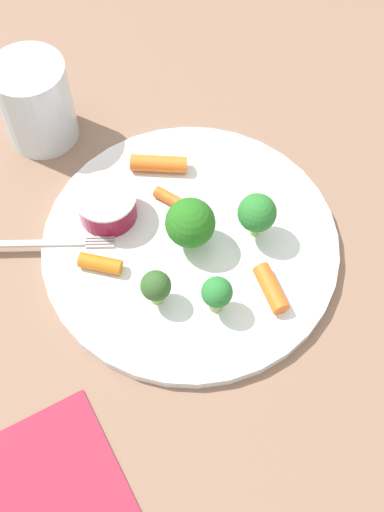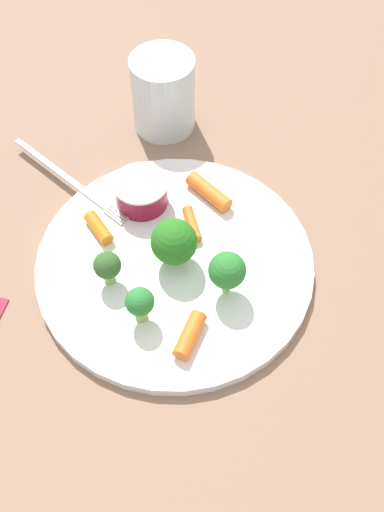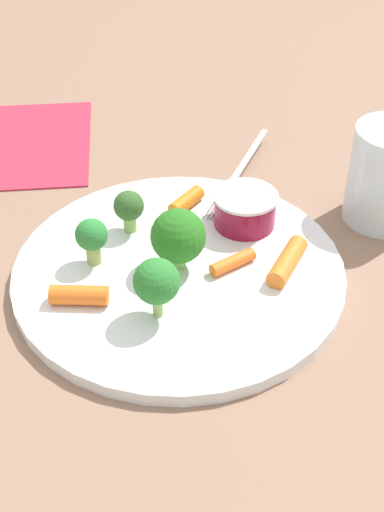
{
  "view_description": "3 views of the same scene",
  "coord_description": "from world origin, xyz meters",
  "px_view_note": "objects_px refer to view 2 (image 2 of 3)",
  "views": [
    {
      "loc": [
        -0.24,
        -0.22,
        0.56
      ],
      "look_at": [
        -0.01,
        -0.01,
        0.02
      ],
      "focal_mm": 45.82,
      "sensor_mm": 36.0,
      "label": 1
    },
    {
      "loc": [
        -0.01,
        -0.36,
        0.54
      ],
      "look_at": [
        0.02,
        -0.0,
        0.02
      ],
      "focal_mm": 43.41,
      "sensor_mm": 36.0,
      "label": 2
    },
    {
      "loc": [
        0.42,
        -0.18,
        0.39
      ],
      "look_at": [
        -0.0,
        0.01,
        0.02
      ],
      "focal_mm": 47.76,
      "sensor_mm": 36.0,
      "label": 3
    }
  ],
  "objects_px": {
    "carrot_stick_1": "(209,192)",
    "broccoli_floret_3": "(107,266)",
    "broccoli_floret_1": "(227,271)",
    "broccoli_floret_0": "(140,303)",
    "carrot_stick_0": "(99,228)",
    "fork": "(70,181)",
    "carrot_stick_3": "(190,335)",
    "drinking_glass": "(160,94)",
    "plate": "(175,263)",
    "broccoli_floret_2": "(172,243)",
    "carrot_stick_2": "(192,224)",
    "sauce_cup": "(141,192)"
  },
  "relations": [
    {
      "from": "broccoli_floret_3",
      "to": "carrot_stick_0",
      "type": "height_order",
      "value": "broccoli_floret_3"
    },
    {
      "from": "carrot_stick_3",
      "to": "drinking_glass",
      "type": "relative_size",
      "value": 0.5
    },
    {
      "from": "broccoli_floret_0",
      "to": "broccoli_floret_3",
      "type": "relative_size",
      "value": 1.07
    },
    {
      "from": "broccoli_floret_3",
      "to": "fork",
      "type": "xyz_separation_m",
      "value": [
        -0.05,
        0.14,
        -0.02
      ]
    },
    {
      "from": "sauce_cup",
      "to": "carrot_stick_0",
      "type": "height_order",
      "value": "sauce_cup"
    },
    {
      "from": "broccoli_floret_1",
      "to": "drinking_glass",
      "type": "xyz_separation_m",
      "value": [
        -0.05,
        0.26,
        0.0
      ]
    },
    {
      "from": "plate",
      "to": "carrot_stick_3",
      "type": "bearing_deg",
      "value": -84.46
    },
    {
      "from": "broccoli_floret_3",
      "to": "drinking_glass",
      "type": "bearing_deg",
      "value": 75.01
    },
    {
      "from": "broccoli_floret_0",
      "to": "broccoli_floret_3",
      "type": "distance_m",
      "value": 0.05
    },
    {
      "from": "plate",
      "to": "sauce_cup",
      "type": "distance_m",
      "value": 0.09
    },
    {
      "from": "sauce_cup",
      "to": "carrot_stick_1",
      "type": "xyz_separation_m",
      "value": [
        0.07,
        0.0,
        -0.01
      ]
    },
    {
      "from": "broccoli_floret_1",
      "to": "drinking_glass",
      "type": "bearing_deg",
      "value": 101.53
    },
    {
      "from": "broccoli_floret_2",
      "to": "carrot_stick_1",
      "type": "relative_size",
      "value": 0.98
    },
    {
      "from": "sauce_cup",
      "to": "drinking_glass",
      "type": "bearing_deg",
      "value": 78.38
    },
    {
      "from": "sauce_cup",
      "to": "broccoli_floret_3",
      "type": "relative_size",
      "value": 1.45
    },
    {
      "from": "broccoli_floret_1",
      "to": "carrot_stick_3",
      "type": "distance_m",
      "value": 0.07
    },
    {
      "from": "fork",
      "to": "plate",
      "type": "bearing_deg",
      "value": -46.34
    },
    {
      "from": "broccoli_floret_0",
      "to": "broccoli_floret_1",
      "type": "relative_size",
      "value": 0.81
    },
    {
      "from": "broccoli_floret_2",
      "to": "carrot_stick_0",
      "type": "bearing_deg",
      "value": 149.85
    },
    {
      "from": "broccoli_floret_1",
      "to": "carrot_stick_3",
      "type": "bearing_deg",
      "value": -127.3
    },
    {
      "from": "fork",
      "to": "broccoli_floret_3",
      "type": "bearing_deg",
      "value": -71.78
    },
    {
      "from": "broccoli_floret_1",
      "to": "broccoli_floret_3",
      "type": "distance_m",
      "value": 0.12
    },
    {
      "from": "broccoli_floret_1",
      "to": "drinking_glass",
      "type": "distance_m",
      "value": 0.26
    },
    {
      "from": "sauce_cup",
      "to": "carrot_stick_2",
      "type": "distance_m",
      "value": 0.07
    },
    {
      "from": "plate",
      "to": "carrot_stick_2",
      "type": "bearing_deg",
      "value": 63.16
    },
    {
      "from": "broccoli_floret_3",
      "to": "carrot_stick_1",
      "type": "height_order",
      "value": "broccoli_floret_3"
    },
    {
      "from": "plate",
      "to": "broccoli_floret_1",
      "type": "xyz_separation_m",
      "value": [
        0.05,
        -0.04,
        0.04
      ]
    },
    {
      "from": "broccoli_floret_2",
      "to": "carrot_stick_1",
      "type": "height_order",
      "value": "broccoli_floret_2"
    },
    {
      "from": "carrot_stick_3",
      "to": "drinking_glass",
      "type": "distance_m",
      "value": 0.31
    },
    {
      "from": "plate",
      "to": "carrot_stick_0",
      "type": "bearing_deg",
      "value": 151.31
    },
    {
      "from": "broccoli_floret_1",
      "to": "carrot_stick_1",
      "type": "relative_size",
      "value": 0.94
    },
    {
      "from": "sauce_cup",
      "to": "broccoli_floret_2",
      "type": "xyz_separation_m",
      "value": [
        0.03,
        -0.08,
        0.02
      ]
    },
    {
      "from": "sauce_cup",
      "to": "fork",
      "type": "relative_size",
      "value": 0.43
    },
    {
      "from": "carrot_stick_1",
      "to": "fork",
      "type": "bearing_deg",
      "value": 167.54
    },
    {
      "from": "broccoli_floret_3",
      "to": "carrot_stick_2",
      "type": "bearing_deg",
      "value": 34.89
    },
    {
      "from": "sauce_cup",
      "to": "carrot_stick_0",
      "type": "relative_size",
      "value": 1.48
    },
    {
      "from": "broccoli_floret_1",
      "to": "broccoli_floret_2",
      "type": "distance_m",
      "value": 0.06
    },
    {
      "from": "broccoli_floret_1",
      "to": "broccoli_floret_3",
      "type": "height_order",
      "value": "broccoli_floret_1"
    },
    {
      "from": "broccoli_floret_1",
      "to": "carrot_stick_0",
      "type": "height_order",
      "value": "broccoli_floret_1"
    },
    {
      "from": "broccoli_floret_1",
      "to": "fork",
      "type": "relative_size",
      "value": 0.39
    },
    {
      "from": "carrot_stick_2",
      "to": "broccoli_floret_2",
      "type": "bearing_deg",
      "value": -118.88
    },
    {
      "from": "plate",
      "to": "fork",
      "type": "distance_m",
      "value": 0.16
    },
    {
      "from": "broccoli_floret_2",
      "to": "broccoli_floret_0",
      "type": "bearing_deg",
      "value": -117.85
    },
    {
      "from": "plate",
      "to": "fork",
      "type": "bearing_deg",
      "value": 133.66
    },
    {
      "from": "broccoli_floret_1",
      "to": "broccoli_floret_2",
      "type": "height_order",
      "value": "broccoli_floret_2"
    },
    {
      "from": "plate",
      "to": "broccoli_floret_0",
      "type": "xyz_separation_m",
      "value": [
        -0.04,
        -0.06,
        0.03
      ]
    },
    {
      "from": "carrot_stick_1",
      "to": "broccoli_floret_3",
      "type": "bearing_deg",
      "value": -136.91
    },
    {
      "from": "carrot_stick_2",
      "to": "fork",
      "type": "xyz_separation_m",
      "value": [
        -0.13,
        0.08,
        -0.0
      ]
    },
    {
      "from": "plate",
      "to": "broccoli_floret_0",
      "type": "distance_m",
      "value": 0.08
    },
    {
      "from": "broccoli_floret_0",
      "to": "carrot_stick_0",
      "type": "bearing_deg",
      "value": 111.44
    }
  ]
}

